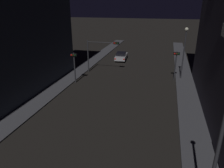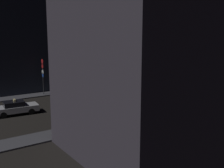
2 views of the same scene
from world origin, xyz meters
The scene contains 9 objects.
sidewalk_left centered at (-7.58, 29.96, 0.07)m, with size 2.27×63.92×0.13m, color #424247.
sidewalk_right centered at (7.58, 29.96, 0.07)m, with size 2.27×63.92×0.13m, color #424247.
building_facade_left centered at (-11.80, 20.34, 7.89)m, with size 6.25×27.39×15.79m.
taxi centered at (-0.23, 6.26, 0.74)m, with size 2.18×4.59×1.62m.
far_car centered at (-2.88, 41.59, 0.73)m, with size 2.12×4.57×1.42m.
traffic_light_overhead centered at (-4.27, 33.65, 3.48)m, with size 4.73×0.41×4.72m.
traffic_light_left_kerb centered at (-6.19, 28.77, 2.79)m, with size 0.80×0.42×3.91m.
sign_pole_left centered at (-7.24, 11.97, 3.00)m, with size 0.63×0.10×4.75m.
street_lamp_near_block centered at (7.24, 13.01, 4.33)m, with size 0.36×0.36×7.21m.
Camera 2 is at (28.07, -1.29, 8.29)m, focal length 44.55 mm.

